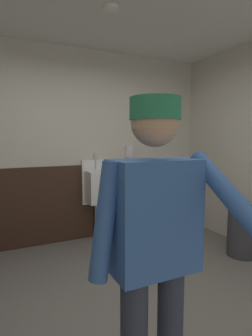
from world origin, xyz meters
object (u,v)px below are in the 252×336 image
object	(u,v)px
urinal_solo	(98,186)
person	(155,235)
trash_bin	(242,231)
soap_dispenser	(129,152)

from	to	relation	value
urinal_solo	person	xyz separation A→B (m)	(-0.62, -2.51, 0.20)
person	trash_bin	distance (m)	2.45
trash_bin	soap_dispenser	xyz separation A→B (m)	(-0.87, 1.42, 0.94)
person	trash_bin	world-z (taller)	person
trash_bin	soap_dispenser	bearing A→B (deg)	121.29
urinal_solo	soap_dispenser	size ratio (longest dim) A/B	6.89
trash_bin	soap_dispenser	world-z (taller)	soap_dispenser
urinal_solo	soap_dispenser	distance (m)	0.74
soap_dispenser	trash_bin	bearing A→B (deg)	-58.71
urinal_solo	soap_dispenser	world-z (taller)	soap_dispenser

